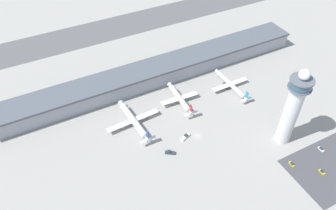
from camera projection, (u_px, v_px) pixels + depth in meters
The scene contains 14 objects.
ground_plane at pixel (197, 136), 229.32m from camera, with size 1000.00×1000.00×0.00m, color gray.
terminal_building at pixel (154, 73), 269.51m from camera, with size 265.67×25.00×14.57m.
runway_strip at pixel (114, 28), 336.88m from camera, with size 398.51×44.00×0.01m, color #515154.
control_tower at pixel (293, 108), 206.74m from camera, with size 14.59×14.59×59.85m.
parking_lot_surface at pixel (336, 165), 211.50m from camera, with size 64.00×40.00×0.01m, color #424247.
airplane_gate_alpha at pixel (134, 121), 234.54m from camera, with size 40.31×44.93×13.40m.
airplane_gate_bravo at pixel (180, 98), 251.21m from camera, with size 30.49×38.38×12.77m.
airplane_gate_charlie at pixel (231, 85), 264.39m from camera, with size 32.58×42.11×11.15m.
service_truck_catering at pixel (186, 137), 227.73m from camera, with size 8.03×4.96×2.43m.
service_truck_fuel at pixel (170, 153), 217.63m from camera, with size 6.85×5.65×2.50m.
service_truck_baggage at pixel (225, 85), 268.10m from camera, with size 4.64×6.36×2.88m.
car_black_suv at pixel (322, 172), 206.75m from camera, with size 1.89×4.35×1.52m.
car_white_wagon at pixel (321, 149), 220.14m from camera, with size 1.86×4.61×1.44m.
car_blue_compact at pixel (292, 164), 211.09m from camera, with size 1.95×4.37×1.58m.
Camera 1 is at (-87.99, -125.54, 173.15)m, focal length 35.00 mm.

